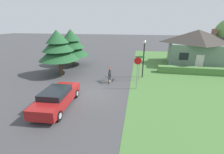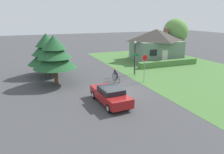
{
  "view_description": "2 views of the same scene",
  "coord_description": "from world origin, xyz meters",
  "px_view_note": "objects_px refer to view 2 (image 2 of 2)",
  "views": [
    {
      "loc": [
        3.87,
        -10.96,
        5.7
      ],
      "look_at": [
        1.8,
        0.67,
        1.43
      ],
      "focal_mm": 24.0,
      "sensor_mm": 36.0,
      "label": 1
    },
    {
      "loc": [
        -7.66,
        -17.63,
        6.83
      ],
      "look_at": [
        -0.14,
        1.04,
        1.19
      ],
      "focal_mm": 35.0,
      "sensor_mm": 36.0,
      "label": 2
    }
  ],
  "objects_px": {
    "cyclist": "(116,75)",
    "conifer_tall_near": "(55,54)",
    "street_name_sign": "(136,61)",
    "conifer_tall_far": "(47,51)",
    "stop_sign": "(145,63)",
    "sedan_left_lane": "(110,95)",
    "street_lamp": "(135,53)",
    "deciduous_tree_right": "(176,32)",
    "cottage_house": "(156,44)"
  },
  "relations": [
    {
      "from": "stop_sign",
      "to": "conifer_tall_far",
      "type": "distance_m",
      "value": 11.37
    },
    {
      "from": "street_name_sign",
      "to": "conifer_tall_near",
      "type": "relative_size",
      "value": 0.54
    },
    {
      "from": "cottage_house",
      "to": "sedan_left_lane",
      "type": "bearing_deg",
      "value": -127.53
    },
    {
      "from": "stop_sign",
      "to": "conifer_tall_far",
      "type": "bearing_deg",
      "value": -41.29
    },
    {
      "from": "cyclist",
      "to": "street_lamp",
      "type": "bearing_deg",
      "value": -60.81
    },
    {
      "from": "sedan_left_lane",
      "to": "street_name_sign",
      "type": "relative_size",
      "value": 1.72
    },
    {
      "from": "cottage_house",
      "to": "stop_sign",
      "type": "distance_m",
      "value": 12.84
    },
    {
      "from": "cyclist",
      "to": "street_name_sign",
      "type": "xyz_separation_m",
      "value": [
        2.91,
        1.06,
        1.19
      ]
    },
    {
      "from": "conifer_tall_near",
      "to": "conifer_tall_far",
      "type": "bearing_deg",
      "value": 94.32
    },
    {
      "from": "sedan_left_lane",
      "to": "deciduous_tree_right",
      "type": "xyz_separation_m",
      "value": [
        17.93,
        15.44,
        3.57
      ]
    },
    {
      "from": "cottage_house",
      "to": "conifer_tall_near",
      "type": "bearing_deg",
      "value": -150.08
    },
    {
      "from": "conifer_tall_far",
      "to": "deciduous_tree_right",
      "type": "xyz_separation_m",
      "value": [
        21.54,
        4.54,
        1.36
      ]
    },
    {
      "from": "cyclist",
      "to": "conifer_tall_far",
      "type": "relative_size",
      "value": 0.37
    },
    {
      "from": "street_lamp",
      "to": "deciduous_tree_right",
      "type": "distance_m",
      "value": 14.39
    },
    {
      "from": "cottage_house",
      "to": "street_name_sign",
      "type": "xyz_separation_m",
      "value": [
        -7.72,
        -7.82,
        -0.63
      ]
    },
    {
      "from": "conifer_tall_near",
      "to": "sedan_left_lane",
      "type": "bearing_deg",
      "value": -63.97
    },
    {
      "from": "stop_sign",
      "to": "street_lamp",
      "type": "xyz_separation_m",
      "value": [
        0.58,
        3.3,
        0.45
      ]
    },
    {
      "from": "cottage_house",
      "to": "conifer_tall_near",
      "type": "distance_m",
      "value": 18.33
    },
    {
      "from": "stop_sign",
      "to": "conifer_tall_far",
      "type": "height_order",
      "value": "conifer_tall_far"
    },
    {
      "from": "stop_sign",
      "to": "deciduous_tree_right",
      "type": "distance_m",
      "value": 16.93
    },
    {
      "from": "cottage_house",
      "to": "conifer_tall_near",
      "type": "height_order",
      "value": "conifer_tall_near"
    },
    {
      "from": "cyclist",
      "to": "conifer_tall_near",
      "type": "distance_m",
      "value": 6.69
    },
    {
      "from": "street_name_sign",
      "to": "sedan_left_lane",
      "type": "bearing_deg",
      "value": -131.37
    },
    {
      "from": "cottage_house",
      "to": "street_lamp",
      "type": "distance_m",
      "value": 10.0
    },
    {
      "from": "sedan_left_lane",
      "to": "street_name_sign",
      "type": "distance_m",
      "value": 8.67
    },
    {
      "from": "sedan_left_lane",
      "to": "stop_sign",
      "type": "relative_size",
      "value": 1.57
    },
    {
      "from": "street_lamp",
      "to": "conifer_tall_near",
      "type": "distance_m",
      "value": 9.43
    },
    {
      "from": "sedan_left_lane",
      "to": "conifer_tall_far",
      "type": "xyz_separation_m",
      "value": [
        -3.61,
        10.91,
        2.21
      ]
    },
    {
      "from": "cyclist",
      "to": "conifer_tall_far",
      "type": "height_order",
      "value": "conifer_tall_far"
    },
    {
      "from": "cottage_house",
      "to": "stop_sign",
      "type": "height_order",
      "value": "cottage_house"
    },
    {
      "from": "cyclist",
      "to": "conifer_tall_far",
      "type": "bearing_deg",
      "value": 46.25
    },
    {
      "from": "cyclist",
      "to": "deciduous_tree_right",
      "type": "height_order",
      "value": "deciduous_tree_right"
    },
    {
      "from": "cyclist",
      "to": "street_name_sign",
      "type": "height_order",
      "value": "street_name_sign"
    },
    {
      "from": "cottage_house",
      "to": "street_name_sign",
      "type": "height_order",
      "value": "cottage_house"
    },
    {
      "from": "conifer_tall_near",
      "to": "street_name_sign",
      "type": "bearing_deg",
      "value": -1.94
    },
    {
      "from": "cottage_house",
      "to": "conifer_tall_near",
      "type": "relative_size",
      "value": 1.57
    },
    {
      "from": "street_name_sign",
      "to": "conifer_tall_far",
      "type": "height_order",
      "value": "conifer_tall_far"
    },
    {
      "from": "conifer_tall_near",
      "to": "street_lamp",
      "type": "bearing_deg",
      "value": 4.32
    },
    {
      "from": "street_lamp",
      "to": "street_name_sign",
      "type": "relative_size",
      "value": 1.49
    },
    {
      "from": "cyclist",
      "to": "conifer_tall_near",
      "type": "bearing_deg",
      "value": 74.43
    },
    {
      "from": "stop_sign",
      "to": "street_lamp",
      "type": "bearing_deg",
      "value": -104.72
    },
    {
      "from": "cyclist",
      "to": "conifer_tall_near",
      "type": "xyz_separation_m",
      "value": [
        -6.07,
        1.37,
        2.48
      ]
    },
    {
      "from": "sedan_left_lane",
      "to": "deciduous_tree_right",
      "type": "relative_size",
      "value": 0.73
    },
    {
      "from": "stop_sign",
      "to": "conifer_tall_far",
      "type": "relative_size",
      "value": 0.6
    },
    {
      "from": "street_name_sign",
      "to": "deciduous_tree_right",
      "type": "xyz_separation_m",
      "value": [
        12.25,
        9.0,
        2.39
      ]
    },
    {
      "from": "stop_sign",
      "to": "conifer_tall_near",
      "type": "relative_size",
      "value": 0.59
    },
    {
      "from": "street_name_sign",
      "to": "conifer_tall_near",
      "type": "xyz_separation_m",
      "value": [
        -8.98,
        0.3,
        1.29
      ]
    },
    {
      "from": "cyclist",
      "to": "conifer_tall_near",
      "type": "relative_size",
      "value": 0.36
    },
    {
      "from": "sedan_left_lane",
      "to": "street_lamp",
      "type": "height_order",
      "value": "street_lamp"
    },
    {
      "from": "deciduous_tree_right",
      "to": "street_lamp",
      "type": "bearing_deg",
      "value": -146.03
    }
  ]
}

